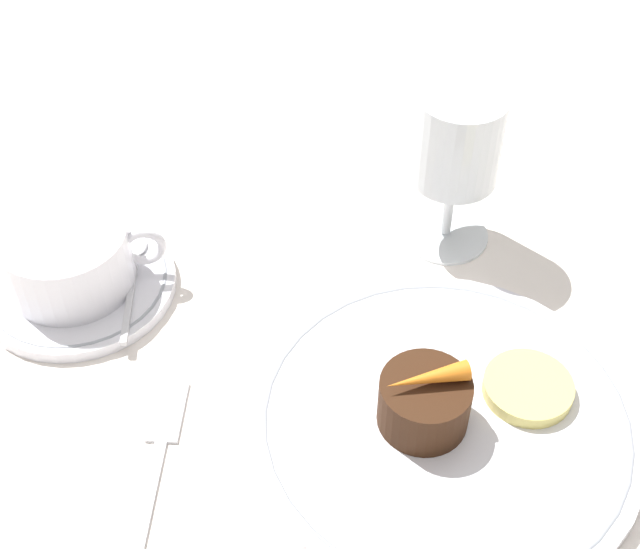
# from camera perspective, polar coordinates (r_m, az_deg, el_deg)

# --- Properties ---
(ground_plane) EXTENTS (3.00, 3.00, 0.00)m
(ground_plane) POSITION_cam_1_polar(r_m,az_deg,el_deg) (0.63, 3.99, -7.54)
(ground_plane) COLOR white
(dinner_plate) EXTENTS (0.26, 0.26, 0.01)m
(dinner_plate) POSITION_cam_1_polar(r_m,az_deg,el_deg) (0.61, 8.01, -9.38)
(dinner_plate) COLOR white
(dinner_plate) RESTS_ON ground_plane
(saucer) EXTENTS (0.15, 0.15, 0.01)m
(saucer) POSITION_cam_1_polar(r_m,az_deg,el_deg) (0.72, -15.19, -0.57)
(saucer) COLOR white
(saucer) RESTS_ON ground_plane
(coffee_cup) EXTENTS (0.12, 0.10, 0.05)m
(coffee_cup) POSITION_cam_1_polar(r_m,az_deg,el_deg) (0.69, -15.85, 1.12)
(coffee_cup) COLOR white
(coffee_cup) RESTS_ON saucer
(spoon) EXTENTS (0.02, 0.11, 0.00)m
(spoon) POSITION_cam_1_polar(r_m,az_deg,el_deg) (0.70, -11.87, -0.04)
(spoon) COLOR silver
(spoon) RESTS_ON saucer
(wine_glass) EXTENTS (0.07, 0.07, 0.14)m
(wine_glass) POSITION_cam_1_polar(r_m,az_deg,el_deg) (0.69, 8.75, 8.00)
(wine_glass) COLOR silver
(wine_glass) RESTS_ON ground_plane
(fork) EXTENTS (0.05, 0.18, 0.01)m
(fork) POSITION_cam_1_polar(r_m,az_deg,el_deg) (0.60, -10.46, -11.83)
(fork) COLOR silver
(fork) RESTS_ON ground_plane
(dessert_cake) EXTENTS (0.06, 0.06, 0.04)m
(dessert_cake) POSITION_cam_1_polar(r_m,az_deg,el_deg) (0.59, 6.68, -8.13)
(dessert_cake) COLOR #381E0F
(dessert_cake) RESTS_ON dinner_plate
(carrot_garnish) EXTENTS (0.05, 0.02, 0.01)m
(carrot_garnish) POSITION_cam_1_polar(r_m,az_deg,el_deg) (0.57, 6.90, -6.60)
(carrot_garnish) COLOR orange
(carrot_garnish) RESTS_ON dessert_cake
(pineapple_slice) EXTENTS (0.06, 0.06, 0.01)m
(pineapple_slice) POSITION_cam_1_polar(r_m,az_deg,el_deg) (0.62, 13.17, -7.07)
(pineapple_slice) COLOR #EFE075
(pineapple_slice) RESTS_ON dinner_plate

